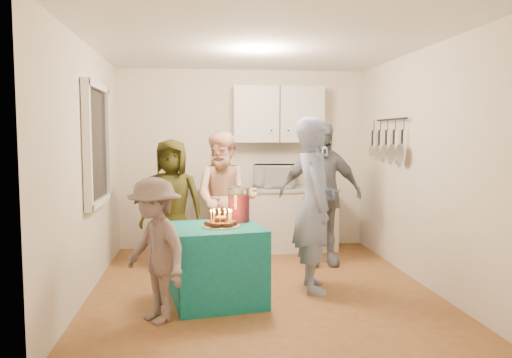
{
  "coord_description": "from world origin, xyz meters",
  "views": [
    {
      "loc": [
        -0.67,
        -5.32,
        1.65
      ],
      "look_at": [
        0.0,
        0.35,
        1.15
      ],
      "focal_mm": 35.0,
      "sensor_mm": 36.0,
      "label": 1
    }
  ],
  "objects": [
    {
      "name": "ceiling",
      "position": [
        0.0,
        0.0,
        2.6
      ],
      "size": [
        4.0,
        4.0,
        0.0
      ],
      "primitive_type": "plane",
      "color": "white",
      "rests_on": "floor"
    },
    {
      "name": "child_near_left",
      "position": [
        -1.05,
        -0.93,
        0.64
      ],
      "size": [
        0.87,
        0.95,
        1.29
      ],
      "primitive_type": "imported",
      "rotation": [
        0.0,
        0.0,
        -0.95
      ],
      "color": "#5E4E4B",
      "rests_on": "floor"
    },
    {
      "name": "donut_cake",
      "position": [
        -0.44,
        -0.5,
        0.85
      ],
      "size": [
        0.38,
        0.38,
        0.18
      ],
      "primitive_type": null,
      "color": "#381C0C",
      "rests_on": "party_table"
    },
    {
      "name": "back_wall",
      "position": [
        0.0,
        2.0,
        1.3
      ],
      "size": [
        3.6,
        3.6,
        0.0
      ],
      "primitive_type": "plane",
      "color": "silver",
      "rests_on": "floor"
    },
    {
      "name": "left_wall",
      "position": [
        -1.8,
        0.0,
        1.3
      ],
      "size": [
        4.0,
        4.0,
        0.0
      ],
      "primitive_type": "plane",
      "color": "silver",
      "rests_on": "floor"
    },
    {
      "name": "party_table",
      "position": [
        -0.48,
        -0.47,
        0.38
      ],
      "size": [
        0.98,
        0.98,
        0.76
      ],
      "primitive_type": "cube",
      "rotation": [
        0.0,
        0.0,
        0.17
      ],
      "color": "#106C6E",
      "rests_on": "floor"
    },
    {
      "name": "window_night",
      "position": [
        -1.77,
        0.3,
        1.55
      ],
      "size": [
        0.04,
        1.0,
        1.2
      ],
      "primitive_type": "cube",
      "color": "black",
      "rests_on": "left_wall"
    },
    {
      "name": "upper_cabinet",
      "position": [
        0.5,
        1.85,
        1.95
      ],
      "size": [
        1.3,
        0.3,
        0.8
      ],
      "primitive_type": "cube",
      "color": "white",
      "rests_on": "back_wall"
    },
    {
      "name": "woman_back_right",
      "position": [
        0.88,
        0.83,
        0.91
      ],
      "size": [
        1.07,
        0.45,
        1.82
      ],
      "primitive_type": "imported",
      "rotation": [
        0.0,
        0.0,
        0.0
      ],
      "color": "black",
      "rests_on": "floor"
    },
    {
      "name": "floor",
      "position": [
        0.0,
        0.0,
        0.0
      ],
      "size": [
        4.0,
        4.0,
        0.0
      ],
      "primitive_type": "plane",
      "color": "brown",
      "rests_on": "ground"
    },
    {
      "name": "woman_back_center",
      "position": [
        -0.32,
        0.94,
        0.85
      ],
      "size": [
        0.94,
        0.8,
        1.7
      ],
      "primitive_type": "imported",
      "rotation": [
        0.0,
        0.0,
        -0.21
      ],
      "color": "#FFA285",
      "rests_on": "floor"
    },
    {
      "name": "pot_rack",
      "position": [
        1.72,
        0.7,
        1.6
      ],
      "size": [
        0.12,
        1.0,
        0.6
      ],
      "primitive_type": "cube",
      "color": "black",
      "rests_on": "right_wall"
    },
    {
      "name": "microwave",
      "position": [
        0.43,
        1.7,
        1.07
      ],
      "size": [
        0.67,
        0.52,
        0.33
      ],
      "primitive_type": "imported",
      "rotation": [
        0.0,
        0.0,
        -0.23
      ],
      "color": "white",
      "rests_on": "countertop"
    },
    {
      "name": "woman_back_left",
      "position": [
        -0.99,
        0.95,
        0.8
      ],
      "size": [
        0.85,
        0.62,
        1.61
      ],
      "primitive_type": "imported",
      "rotation": [
        0.0,
        0.0,
        -0.15
      ],
      "color": "#565719",
      "rests_on": "floor"
    },
    {
      "name": "punch_jar",
      "position": [
        -0.25,
        -0.22,
        0.93
      ],
      "size": [
        0.22,
        0.22,
        0.34
      ],
      "primitive_type": "cylinder",
      "color": "red",
      "rests_on": "party_table"
    },
    {
      "name": "right_wall",
      "position": [
        1.8,
        0.0,
        1.3
      ],
      "size": [
        4.0,
        4.0,
        0.0
      ],
      "primitive_type": "plane",
      "color": "silver",
      "rests_on": "floor"
    },
    {
      "name": "countertop",
      "position": [
        0.2,
        1.7,
        0.89
      ],
      "size": [
        2.24,
        0.62,
        0.05
      ],
      "primitive_type": "cube",
      "color": "beige",
      "rests_on": "counter"
    },
    {
      "name": "counter",
      "position": [
        0.2,
        1.7,
        0.43
      ],
      "size": [
        2.2,
        0.58,
        0.86
      ],
      "primitive_type": "cube",
      "color": "white",
      "rests_on": "floor"
    },
    {
      "name": "man_birthday",
      "position": [
        0.56,
        -0.19,
        0.92
      ],
      "size": [
        0.47,
        0.69,
        1.84
      ],
      "primitive_type": "imported",
      "rotation": [
        0.0,
        0.0,
        1.52
      ],
      "color": "#7F8FB8",
      "rests_on": "floor"
    }
  ]
}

